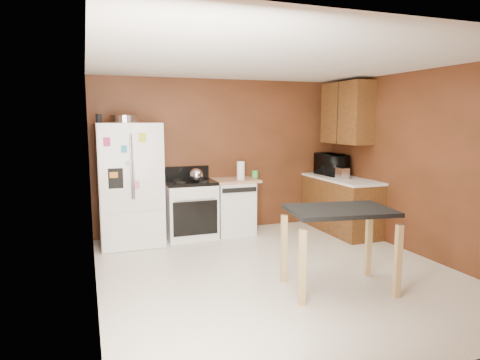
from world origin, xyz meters
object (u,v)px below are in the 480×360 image
pen_cup (99,118)px  kettle (196,175)px  microwave (332,165)px  island (339,222)px  toaster (342,173)px  gas_range (190,208)px  dishwasher (233,206)px  refrigerator (130,184)px  paper_towel (241,170)px  roasting_pan (125,119)px  green_canister (255,174)px

pen_cup → kettle: 1.63m
pen_cup → microwave: size_ratio=0.21×
island → toaster: bearing=56.4°
toaster → gas_range: bearing=170.3°
microwave → dishwasher: (-1.73, 0.16, -0.62)m
toaster → refrigerator: 3.33m
paper_towel → island: size_ratio=0.24×
microwave → gas_range: 2.53m
island → refrigerator: bearing=127.4°
roasting_pan → pen_cup: pen_cup is taller
roasting_pan → refrigerator: size_ratio=0.24×
paper_towel → kettle: bearing=-175.2°
gas_range → island: bearing=-68.3°
roasting_pan → paper_towel: 1.95m
roasting_pan → dishwasher: roasting_pan is taller
pen_cup → kettle: size_ratio=0.60×
microwave → pen_cup: bearing=87.9°
kettle → island: 2.67m
paper_towel → green_canister: bearing=23.8°
toaster → kettle: bearing=172.8°
paper_towel → pen_cup: bearing=-176.3°
dishwasher → refrigerator: bearing=-177.0°
green_canister → refrigerator: refrigerator is taller
pen_cup → kettle: pen_cup is taller
green_canister → refrigerator: 2.04m
pen_cup → paper_towel: 2.29m
pen_cup → toaster: pen_cup is taller
paper_towel → roasting_pan: bearing=-179.6°
paper_towel → refrigerator: (-1.73, -0.00, -0.14)m
island → roasting_pan: bearing=128.1°
refrigerator → pen_cup: bearing=-161.3°
microwave → refrigerator: 3.37m
dishwasher → gas_range: bearing=-178.1°
paper_towel → microwave: (1.63, -0.08, 0.03)m
roasting_pan → refrigerator: roasting_pan is taller
roasting_pan → island: bearing=-51.9°
microwave → refrigerator: (-3.36, 0.08, -0.17)m
paper_towel → green_canister: 0.34m
kettle → toaster: 2.35m
kettle → microwave: bearing=-0.4°
refrigerator → island: refrigerator is taller
island → pen_cup: bearing=134.3°
roasting_pan → green_canister: size_ratio=3.62×
paper_towel → refrigerator: 1.74m
microwave → gas_range: (-2.45, 0.14, -0.61)m
green_canister → gas_range: size_ratio=0.11×
roasting_pan → refrigerator: bearing=15.8°
pen_cup → paper_towel: pen_cup is taller
pen_cup → microwave: (3.77, 0.06, -0.79)m
roasting_pan → pen_cup: size_ratio=3.42×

